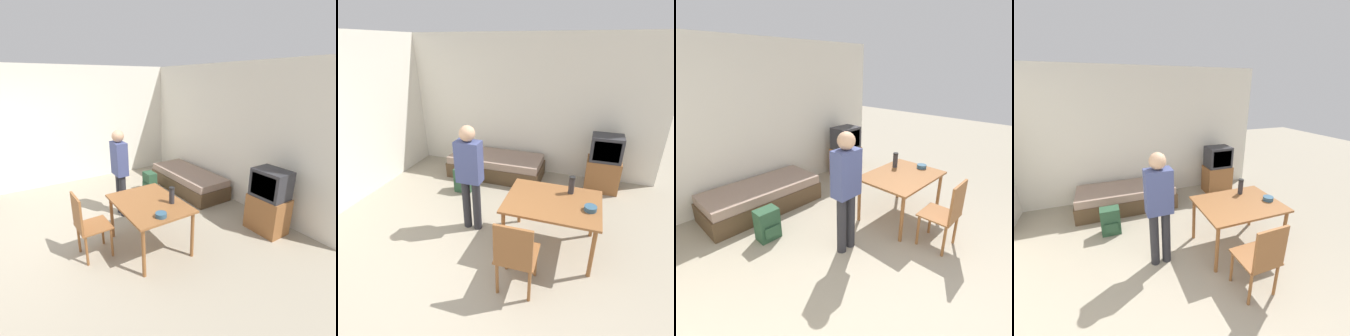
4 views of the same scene
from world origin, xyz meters
TOP-DOWN VIEW (x-y plane):
  - wall_back at (0.00, 3.75)m, footprint 5.51×0.06m
  - daybed at (-0.31, 3.24)m, footprint 1.89×0.80m
  - tv at (1.76, 3.30)m, footprint 0.59×0.42m
  - dining_table at (1.10, 1.48)m, footprint 1.19×0.88m
  - wooden_chair at (0.86, 0.63)m, footprint 0.45×0.45m
  - person_standing at (-0.06, 1.53)m, footprint 0.34×0.21m
  - thermos_flask at (1.29, 1.74)m, footprint 0.08×0.08m
  - mate_bowl at (1.55, 1.40)m, footprint 0.15×0.15m
  - backpack at (-0.66, 2.45)m, footprint 0.30×0.24m

SIDE VIEW (x-z plane):
  - daybed at x=-0.31m, z-range 0.00..0.44m
  - backpack at x=-0.66m, z-range 0.00..0.45m
  - tv at x=1.76m, z-range -0.02..1.04m
  - wooden_chair at x=0.86m, z-range 0.06..1.02m
  - dining_table at x=1.10m, z-range 0.28..1.00m
  - mate_bowl at x=1.55m, z-range 0.72..0.78m
  - thermos_flask at x=1.29m, z-range 0.73..0.98m
  - person_standing at x=-0.06m, z-range 0.12..1.70m
  - wall_back at x=0.00m, z-range 0.00..2.70m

